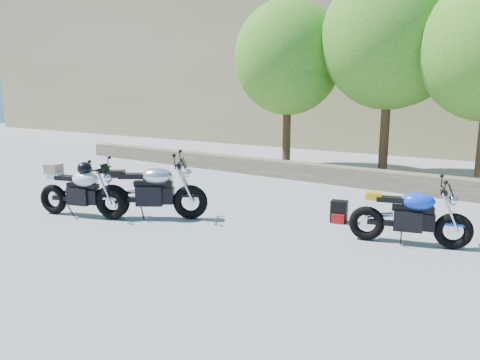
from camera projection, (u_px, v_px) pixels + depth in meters
name	position (u px, v px, depth m)	size (l,w,h in m)	color
ground	(199.00, 225.00, 8.07)	(90.00, 90.00, 0.00)	gray
stone_wall	(329.00, 174.00, 12.31)	(22.00, 0.55, 0.50)	#4A4231
tree_decid_left	(290.00, 62.00, 14.42)	(3.67, 3.67, 5.62)	#382314
tree_decid_mid	(393.00, 43.00, 12.68)	(4.08, 4.08, 6.24)	#382314
silver_bike	(152.00, 192.00, 8.44)	(1.92, 1.45, 1.13)	black
white_bike	(81.00, 190.00, 8.61)	(1.97, 0.88, 1.12)	black
blue_bike	(410.00, 217.00, 6.91)	(1.85, 0.80, 0.96)	black
backpack	(339.00, 212.00, 8.25)	(0.36, 0.33, 0.42)	black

